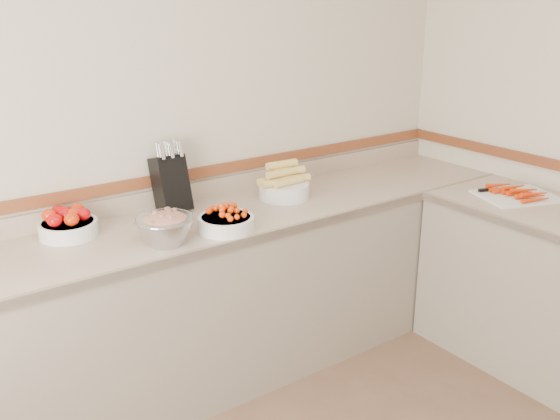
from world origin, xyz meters
TOP-DOWN VIEW (x-y plane):
  - back_wall at (0.00, 2.00)m, footprint 4.00×0.00m
  - counter_back at (0.00, 1.68)m, footprint 4.00×0.65m
  - knife_block at (0.06, 1.90)m, footprint 0.16×0.19m
  - tomato_bowl at (-0.49, 1.86)m, footprint 0.27×0.27m
  - cherry_tomato_bowl at (0.14, 1.49)m, footprint 0.27×0.27m
  - corn_bowl at (0.66, 1.74)m, footprint 0.31×0.28m
  - rhubarb_bowl at (-0.17, 1.51)m, footprint 0.27×0.27m
  - cutting_board at (1.71, 0.99)m, footprint 0.49×0.44m

SIDE VIEW (x-z plane):
  - counter_back at x=0.00m, z-range -0.09..0.99m
  - cutting_board at x=1.71m, z-range 0.89..0.95m
  - cherry_tomato_bowl at x=0.14m, z-range 0.88..1.02m
  - tomato_bowl at x=-0.49m, z-range 0.89..1.03m
  - corn_bowl at x=0.66m, z-range 0.86..1.07m
  - rhubarb_bowl at x=-0.17m, z-range 0.90..1.06m
  - knife_block at x=0.06m, z-range 0.86..1.24m
  - back_wall at x=0.00m, z-range -0.70..3.30m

